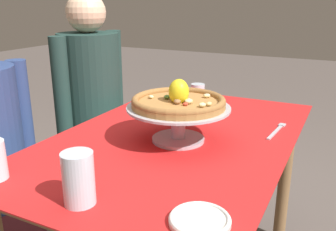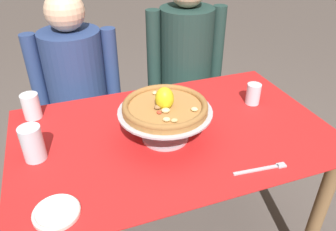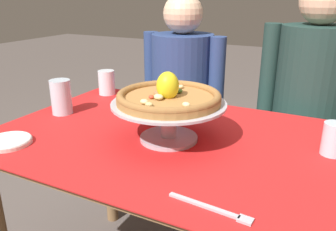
% 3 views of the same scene
% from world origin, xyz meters
% --- Properties ---
extents(dining_table, '(1.29, 0.81, 0.72)m').
position_xyz_m(dining_table, '(0.00, 0.00, 0.61)').
color(dining_table, olive).
rests_on(dining_table, ground).
extents(pizza_stand, '(0.36, 0.36, 0.13)m').
position_xyz_m(pizza_stand, '(-0.04, -0.03, 0.81)').
color(pizza_stand, '#B7B7C1').
rests_on(pizza_stand, dining_table).
extents(pizza, '(0.33, 0.33, 0.10)m').
position_xyz_m(pizza, '(-0.04, -0.03, 0.87)').
color(pizza, '#AD753D').
rests_on(pizza, pizza_stand).
extents(water_glass_side_left, '(0.08, 0.08, 0.14)m').
position_xyz_m(water_glass_side_left, '(-0.54, 0.01, 0.78)').
color(water_glass_side_left, silver).
rests_on(water_glass_side_left, dining_table).
extents(water_glass_side_right, '(0.07, 0.07, 0.10)m').
position_xyz_m(water_glass_side_right, '(0.43, 0.10, 0.77)').
color(water_glass_side_right, silver).
rests_on(water_glass_side_right, dining_table).
extents(side_plate, '(0.14, 0.14, 0.02)m').
position_xyz_m(side_plate, '(-0.48, -0.29, 0.73)').
color(side_plate, silver).
rests_on(side_plate, dining_table).
extents(dinner_fork, '(0.20, 0.04, 0.01)m').
position_xyz_m(dinner_fork, '(0.22, -0.32, 0.72)').
color(dinner_fork, '#B7B7C1').
rests_on(dinner_fork, dining_table).
extents(diner_right, '(0.46, 0.35, 1.24)m').
position_xyz_m(diner_right, '(0.32, 0.65, 0.59)').
color(diner_right, maroon).
rests_on(diner_right, ground).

